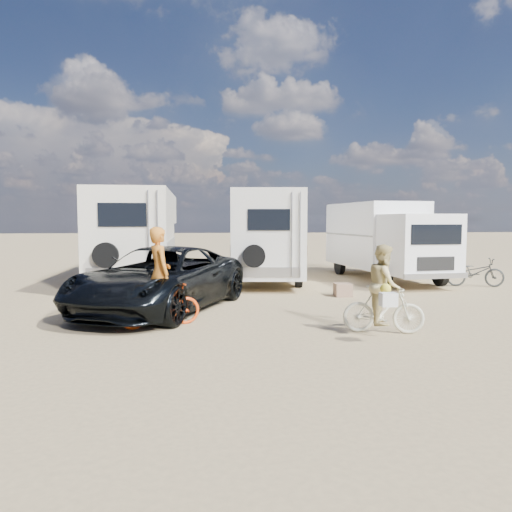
{
  "coord_description": "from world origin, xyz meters",
  "views": [
    {
      "loc": [
        -2.44,
        -10.83,
        2.21
      ],
      "look_at": [
        -1.24,
        1.21,
        1.3
      ],
      "focal_mm": 34.05,
      "sensor_mm": 36.0,
      "label": 1
    }
  ],
  "objects": [
    {
      "name": "bike_man",
      "position": [
        -3.43,
        -0.78,
        0.45
      ],
      "size": [
        1.81,
        1.21,
        0.9
      ],
      "primitive_type": "imported",
      "rotation": [
        0.0,
        0.0,
        1.97
      ],
      "color": "#DD3E0B",
      "rests_on": "ground"
    },
    {
      "name": "box_truck",
      "position": [
        4.06,
        6.38,
        1.42
      ],
      "size": [
        2.91,
        6.73,
        2.84
      ],
      "primitive_type": null,
      "rotation": [
        0.0,
        0.0,
        0.11
      ],
      "color": "white",
      "rests_on": "ground"
    },
    {
      "name": "rider_woman",
      "position": [
        0.95,
        -1.8,
        0.78
      ],
      "size": [
        0.77,
        0.88,
        1.56
      ],
      "primitive_type": "imported",
      "rotation": [
        0.0,
        0.0,
        1.3
      ],
      "color": "#D0BC79",
      "rests_on": "ground"
    },
    {
      "name": "bike_woman",
      "position": [
        0.95,
        -1.8,
        0.47
      ],
      "size": [
        1.61,
        0.83,
        0.93
      ],
      "primitive_type": "imported",
      "rotation": [
        0.0,
        0.0,
        1.3
      ],
      "color": "beige",
      "rests_on": "ground"
    },
    {
      "name": "rider_man",
      "position": [
        -3.43,
        -0.78,
        0.94
      ],
      "size": [
        0.68,
        0.81,
        1.88
      ],
      "primitive_type": "imported",
      "rotation": [
        0.0,
        0.0,
        1.97
      ],
      "color": "#BF6B20",
      "rests_on": "ground"
    },
    {
      "name": "rv_main",
      "position": [
        -0.23,
        7.16,
        1.57
      ],
      "size": [
        3.09,
        8.08,
        3.15
      ],
      "primitive_type": null,
      "rotation": [
        0.0,
        0.0,
        -0.11
      ],
      "color": "white",
      "rests_on": "ground"
    },
    {
      "name": "dark_suv",
      "position": [
        -3.58,
        1.0,
        0.78
      ],
      "size": [
        4.57,
        6.14,
        1.55
      ],
      "primitive_type": "imported",
      "rotation": [
        0.0,
        0.0,
        -0.41
      ],
      "color": "black",
      "rests_on": "ground"
    },
    {
      "name": "crate",
      "position": [
        1.43,
        2.73,
        0.19
      ],
      "size": [
        0.48,
        0.48,
        0.37
      ],
      "primitive_type": "cube",
      "rotation": [
        0.0,
        0.0,
        -0.03
      ],
      "color": "#8D6B53",
      "rests_on": "ground"
    },
    {
      "name": "rv_left",
      "position": [
        -4.91,
        6.82,
        1.59
      ],
      "size": [
        2.6,
        7.56,
        3.17
      ],
      "primitive_type": null,
      "rotation": [
        0.0,
        0.0,
        0.03
      ],
      "color": "beige",
      "rests_on": "ground"
    },
    {
      "name": "ground",
      "position": [
        0.0,
        0.0,
        0.0
      ],
      "size": [
        140.0,
        140.0,
        0.0
      ],
      "primitive_type": "plane",
      "color": "tan",
      "rests_on": "ground"
    },
    {
      "name": "bike_parked",
      "position": [
        6.34,
        4.28,
        0.47
      ],
      "size": [
        1.91,
        1.09,
        0.95
      ],
      "primitive_type": "imported",
      "rotation": [
        0.0,
        0.0,
        1.3
      ],
      "color": "#282A28",
      "rests_on": "ground"
    },
    {
      "name": "cooler",
      "position": [
        -2.52,
        2.35,
        0.2
      ],
      "size": [
        0.52,
        0.39,
        0.4
      ],
      "primitive_type": "cube",
      "rotation": [
        0.0,
        0.0,
        -0.04
      ],
      "color": "navy",
      "rests_on": "ground"
    }
  ]
}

